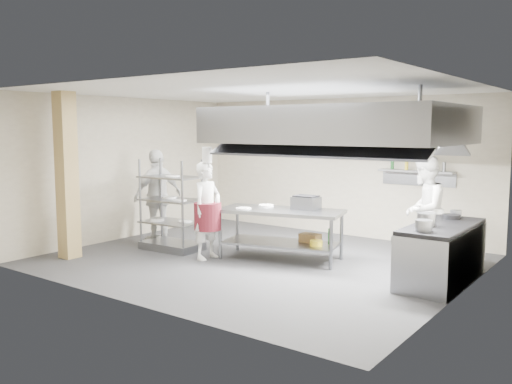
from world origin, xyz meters
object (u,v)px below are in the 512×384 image
Objects in this scene: pass_rack at (171,205)px; chef_line at (424,210)px; cooking_range at (441,255)px; stockpot at (426,219)px; griddle at (306,203)px; chef_head at (207,211)px; chef_plating at (158,196)px; island at (281,234)px.

pass_rack is 0.93× the size of chef_line.
cooking_range is 1.30m from chef_line.
chef_line is 1.33m from stockpot.
pass_rack is 3.88× the size of griddle.
pass_rack is 6.38× the size of stockpot.
stockpot is at bearing 3.82° from pass_rack.
chef_plating is at bearing 73.75° from chef_head.
stockpot is (3.72, 0.73, 0.12)m from chef_head.
pass_rack is 0.88× the size of cooking_range.
chef_head is at bearing 83.26° from chef_plating.
cooking_range is at bearing -3.23° from griddle.
stockpot is at bearing -79.72° from chef_head.
island is 2.80m from cooking_range.
griddle is (-1.81, -0.94, 0.08)m from chef_line.
island is at bearing -63.63° from chef_line.
island is 4.86× the size of griddle.
pass_rack is 1.01× the size of chef_head.
stockpot is (0.47, -1.24, 0.05)m from chef_line.
cooking_range is 2.52m from griddle.
stockpot reaches higher than island.
griddle is (0.34, 0.30, 0.57)m from island.
island is 2.94m from chef_plating.
griddle reaches higher than island.
chef_head is at bearing -168.96° from stockpot.
chef_line reaches higher than island.
chef_head is at bearing -146.54° from griddle.
chef_line is 2.04m from griddle.
griddle is at bearing -66.01° from chef_line.
island is 1.25× the size of pass_rack.
griddle is at bearing -55.39° from chef_head.
island is 2.27m from pass_rack.
pass_rack is 0.91× the size of chef_plating.
stockpot is (4.77, 0.58, 0.12)m from pass_rack.
stockpot is (5.51, 0.23, 0.03)m from chef_plating.
chef_head is (-3.89, -0.97, 0.45)m from cooking_range.
chef_line reaches higher than pass_rack.
pass_rack is 4.68m from chef_line.
griddle is (1.45, 1.03, 0.15)m from chef_head.
chef_plating is at bearing 170.43° from island.
cooking_range is 4.42× the size of griddle.
pass_rack reaches higher than chef_head.
chef_line is at bearing -59.58° from chef_head.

